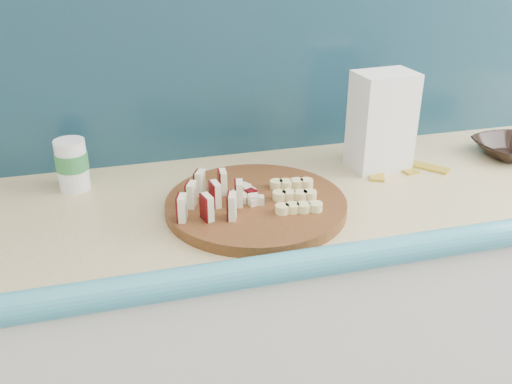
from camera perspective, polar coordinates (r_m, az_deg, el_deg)
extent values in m
cube|color=silver|center=(1.58, 5.50, 18.16)|extent=(3.60, 0.04, 2.60)
cube|color=white|center=(1.71, 11.02, -13.42)|extent=(2.20, 0.60, 0.88)
cube|color=#DEBE82|center=(1.47, 12.52, 0.44)|extent=(2.20, 0.60, 0.03)
cube|color=teal|center=(1.24, 18.67, -5.38)|extent=(2.20, 0.06, 0.03)
cube|color=#2C6A86|center=(1.63, 8.83, 13.21)|extent=(2.20, 0.02, 0.50)
cylinder|color=#4D2410|center=(1.29, 0.00, -1.31)|extent=(0.48, 0.48, 0.03)
cube|color=#EFEABF|center=(1.20, -7.35, -1.61)|extent=(0.02, 0.04, 0.06)
cube|color=#490509|center=(1.20, -7.79, -1.62)|extent=(0.01, 0.03, 0.06)
cube|color=#EFEABF|center=(1.25, -6.43, -0.28)|extent=(0.02, 0.04, 0.06)
cube|color=#490509|center=(1.25, -6.85, -0.30)|extent=(0.01, 0.03, 0.06)
cube|color=#EFEABF|center=(1.30, -5.59, 0.94)|extent=(0.02, 0.04, 0.06)
cube|color=#490509|center=(1.30, -5.99, 0.92)|extent=(0.01, 0.03, 0.06)
cube|color=#EFEABF|center=(1.19, -4.86, -1.54)|extent=(0.02, 0.04, 0.06)
cube|color=#490509|center=(1.19, -5.30, -1.55)|extent=(0.01, 0.03, 0.06)
cube|color=#EFEABF|center=(1.25, -4.05, -0.21)|extent=(0.02, 0.04, 0.06)
cube|color=#490509|center=(1.25, -4.47, -0.22)|extent=(0.01, 0.03, 0.06)
cube|color=#EFEABF|center=(1.30, -3.31, 1.01)|extent=(0.02, 0.04, 0.06)
cube|color=#490509|center=(1.30, -3.71, 1.00)|extent=(0.01, 0.03, 0.06)
cube|color=#EFEABF|center=(1.19, -2.36, -1.46)|extent=(0.02, 0.04, 0.06)
cube|color=#490509|center=(1.19, -2.80, -1.47)|extent=(0.01, 0.03, 0.06)
cube|color=#EFEABF|center=(1.25, -1.66, -0.13)|extent=(0.02, 0.04, 0.06)
cube|color=#490509|center=(1.25, -2.08, -0.15)|extent=(0.01, 0.03, 0.06)
cube|color=beige|center=(1.28, -0.71, -0.42)|extent=(0.02, 0.02, 0.02)
cube|color=beige|center=(1.28, -0.48, -0.24)|extent=(0.02, 0.02, 0.02)
cube|color=#490509|center=(1.29, -0.60, 0.01)|extent=(0.02, 0.02, 0.02)
cube|color=beige|center=(1.28, -1.12, -0.22)|extent=(0.02, 0.02, 0.02)
cube|color=beige|center=(1.29, -1.55, -0.12)|extent=(0.02, 0.02, 0.02)
cube|color=beige|center=(1.29, -2.15, -0.20)|extent=(0.02, 0.02, 0.02)
cube|color=beige|center=(1.27, -1.66, -0.45)|extent=(0.02, 0.02, 0.02)
cube|color=beige|center=(1.27, -1.88, -0.66)|extent=(0.02, 0.02, 0.02)
cube|color=#490509|center=(1.25, -1.69, -0.96)|extent=(0.02, 0.02, 0.02)
cube|color=beige|center=(1.26, -1.06, -0.72)|extent=(0.02, 0.02, 0.02)
cube|color=beige|center=(1.26, -0.54, -0.81)|extent=(0.02, 0.02, 0.02)
cube|color=beige|center=(1.27, -0.75, -0.51)|extent=(0.02, 0.02, 0.02)
cylinder|color=#EDE191|center=(1.23, 2.58, -1.64)|extent=(0.03, 0.03, 0.02)
cylinder|color=#EDE191|center=(1.23, 3.71, -1.60)|extent=(0.03, 0.03, 0.02)
cylinder|color=#EDE191|center=(1.23, 4.84, -1.56)|extent=(0.03, 0.03, 0.02)
cylinder|color=#EDE191|center=(1.24, 5.96, -1.52)|extent=(0.03, 0.03, 0.02)
cylinder|color=#EDE191|center=(1.28, 2.28, -0.36)|extent=(0.03, 0.03, 0.02)
cylinder|color=#EDE191|center=(1.28, 3.36, -0.33)|extent=(0.03, 0.03, 0.02)
cylinder|color=#EDE191|center=(1.29, 4.44, -0.29)|extent=(0.03, 0.03, 0.02)
cylinder|color=#EDE191|center=(1.29, 5.52, -0.26)|extent=(0.03, 0.03, 0.02)
cylinder|color=#EDE191|center=(1.34, 2.00, 0.81)|extent=(0.03, 0.03, 0.02)
cylinder|color=#EDE191|center=(1.34, 3.04, 0.84)|extent=(0.03, 0.03, 0.02)
cylinder|color=#EDE191|center=(1.34, 4.08, 0.87)|extent=(0.03, 0.03, 0.02)
cylinder|color=#EDE191|center=(1.35, 5.11, 0.90)|extent=(0.03, 0.03, 0.02)
imported|color=black|center=(1.72, 23.99, 4.00)|extent=(0.20, 0.20, 0.04)
cube|color=white|center=(1.50, 12.45, 6.92)|extent=(0.16, 0.12, 0.25)
cylinder|color=white|center=(1.44, -17.90, 2.60)|extent=(0.07, 0.07, 0.13)
cylinder|color=#2E803F|center=(1.43, -17.96, 2.98)|extent=(0.08, 0.08, 0.04)
cube|color=gold|center=(1.53, 11.94, 2.40)|extent=(0.10, 0.17, 0.01)
cube|color=gold|center=(1.58, 13.64, 2.92)|extent=(0.07, 0.17, 0.01)
cube|color=gold|center=(1.58, 15.83, 2.65)|extent=(0.14, 0.15, 0.01)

